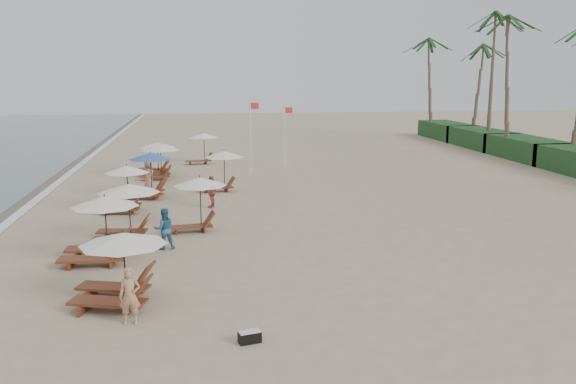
{
  "coord_description": "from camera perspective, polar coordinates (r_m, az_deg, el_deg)",
  "views": [
    {
      "loc": [
        -2.9,
        -20.52,
        6.41
      ],
      "look_at": [
        1.0,
        5.24,
        1.3
      ],
      "focal_mm": 37.67,
      "sensor_mm": 36.0,
      "label": 1
    }
  ],
  "objects": [
    {
      "name": "duffel_bag",
      "position": [
        15.07,
        -3.64,
        -13.47
      ],
      "size": [
        0.59,
        0.39,
        0.3
      ],
      "color": "black",
      "rests_on": "ground"
    },
    {
      "name": "foam_line",
      "position": [
        32.27,
        -23.32,
        -1.26
      ],
      "size": [
        0.5,
        140.0,
        0.02
      ],
      "primitive_type": "cube",
      "color": "white",
      "rests_on": "ground"
    },
    {
      "name": "inland_station_1",
      "position": [
        33.53,
        -6.31,
        2.53
      ],
      "size": [
        2.58,
        2.24,
        2.22
      ],
      "color": "brown",
      "rests_on": "ground"
    },
    {
      "name": "lounger_station_0",
      "position": [
        17.78,
        -15.98,
        -6.91
      ],
      "size": [
        2.84,
        2.54,
        2.07
      ],
      "color": "brown",
      "rests_on": "ground"
    },
    {
      "name": "flag_pole_near",
      "position": [
        38.92,
        -3.53,
        5.54
      ],
      "size": [
        0.6,
        0.08,
        4.81
      ],
      "color": "silver",
      "rests_on": "ground"
    },
    {
      "name": "inland_station_0",
      "position": [
        25.11,
        -8.68,
        -0.48
      ],
      "size": [
        2.62,
        2.24,
        2.22
      ],
      "color": "brown",
      "rests_on": "ground"
    },
    {
      "name": "flag_pole_far",
      "position": [
        42.62,
        -0.26,
        5.69
      ],
      "size": [
        0.6,
        0.08,
        4.31
      ],
      "color": "silver",
      "rests_on": "ground"
    },
    {
      "name": "beachgoer_far_a",
      "position": [
        29.52,
        -7.2,
        0.01
      ],
      "size": [
        0.67,
        0.99,
        1.56
      ],
      "primitive_type": "imported",
      "rotation": [
        0.0,
        0.0,
        4.36
      ],
      "color": "#AB4544",
      "rests_on": "ground"
    },
    {
      "name": "ground",
      "position": [
        21.7,
        -0.54,
        -6.09
      ],
      "size": [
        160.0,
        160.0,
        0.0
      ],
      "primitive_type": "plane",
      "color": "tan",
      "rests_on": "ground"
    },
    {
      "name": "beachgoer_mid_a",
      "position": [
        22.82,
        -11.61,
        -3.42
      ],
      "size": [
        0.86,
        0.73,
        1.55
      ],
      "primitive_type": "imported",
      "rotation": [
        0.0,
        0.0,
        3.34
      ],
      "color": "#2D6387",
      "rests_on": "ground"
    },
    {
      "name": "lounger_station_5",
      "position": [
        38.12,
        -12.17,
        3.0
      ],
      "size": [
        2.49,
        2.36,
        2.14
      ],
      "color": "brown",
      "rests_on": "ground"
    },
    {
      "name": "lounger_station_6",
      "position": [
        40.04,
        -12.5,
        3.2
      ],
      "size": [
        2.72,
        2.42,
        2.08
      ],
      "color": "brown",
      "rests_on": "ground"
    },
    {
      "name": "lounger_station_3",
      "position": [
        29.4,
        -15.32,
        0.28
      ],
      "size": [
        2.44,
        2.1,
        2.2
      ],
      "color": "brown",
      "rests_on": "ground"
    },
    {
      "name": "lounger_station_2",
      "position": [
        24.2,
        -15.23,
        -1.78
      ],
      "size": [
        2.68,
        2.42,
        2.26
      ],
      "color": "brown",
      "rests_on": "ground"
    },
    {
      "name": "beachgoer_far_b",
      "position": [
        34.54,
        -13.02,
        1.56
      ],
      "size": [
        0.72,
        0.94,
        1.71
      ],
      "primitive_type": "imported",
      "rotation": [
        0.0,
        0.0,
        1.34
      ],
      "color": "#A66C5A",
      "rests_on": "ground"
    },
    {
      "name": "inland_station_2",
      "position": [
        44.1,
        -8.15,
        4.5
      ],
      "size": [
        2.62,
        2.24,
        2.22
      ],
      "color": "brown",
      "rests_on": "ground"
    },
    {
      "name": "wet_sand_band",
      "position": [
        32.63,
        -25.53,
        -1.32
      ],
      "size": [
        3.2,
        140.0,
        0.01
      ],
      "primitive_type": "cube",
      "color": "#6B5E4C",
      "rests_on": "ground"
    },
    {
      "name": "lounger_station_4",
      "position": [
        32.58,
        -13.24,
        1.46
      ],
      "size": [
        2.73,
        2.57,
        2.37
      ],
      "color": "brown",
      "rests_on": "ground"
    },
    {
      "name": "lounger_station_1",
      "position": [
        21.87,
        -17.53,
        -3.61
      ],
      "size": [
        2.78,
        2.31,
        2.29
      ],
      "color": "brown",
      "rests_on": "ground"
    },
    {
      "name": "beachgoer_near",
      "position": [
        16.37,
        -14.7,
        -9.46
      ],
      "size": [
        0.58,
        0.41,
        1.53
      ],
      "primitive_type": "imported",
      "rotation": [
        0.0,
        0.0,
        -0.08
      ],
      "color": "tan",
      "rests_on": "ground"
    }
  ]
}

